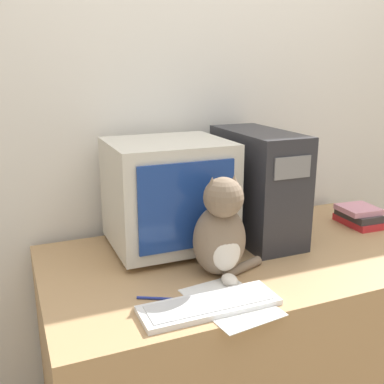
{
  "coord_description": "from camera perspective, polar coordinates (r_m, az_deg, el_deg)",
  "views": [
    {
      "loc": [
        -0.82,
        -0.99,
        1.48
      ],
      "look_at": [
        -0.21,
        0.46,
        1.04
      ],
      "focal_mm": 42.0,
      "sensor_mm": 36.0,
      "label": 1
    }
  ],
  "objects": [
    {
      "name": "book_stack",
      "position": [
        2.19,
        20.37,
        -2.86
      ],
      "size": [
        0.17,
        0.21,
        0.09
      ],
      "color": "red",
      "rests_on": "desk"
    },
    {
      "name": "pen",
      "position": [
        1.45,
        -4.31,
        -13.33
      ],
      "size": [
        0.12,
        0.07,
        0.01
      ],
      "color": "navy",
      "rests_on": "desk"
    },
    {
      "name": "crt_monitor",
      "position": [
        1.76,
        -3.03,
        -0.23
      ],
      "size": [
        0.45,
        0.4,
        0.43
      ],
      "color": "beige",
      "rests_on": "desk"
    },
    {
      "name": "keyboard",
      "position": [
        1.4,
        2.24,
        -14.15
      ],
      "size": [
        0.43,
        0.14,
        0.02
      ],
      "color": "silver",
      "rests_on": "desk"
    },
    {
      "name": "paper_sheet",
      "position": [
        1.43,
        4.88,
        -13.76
      ],
      "size": [
        0.25,
        0.32,
        0.0
      ],
      "color": "white",
      "rests_on": "desk"
    },
    {
      "name": "wall_back",
      "position": [
        2.06,
        0.81,
        9.43
      ],
      "size": [
        7.0,
        0.05,
        2.5
      ],
      "color": "silver",
      "rests_on": "ground_plane"
    },
    {
      "name": "cat",
      "position": [
        1.54,
        3.73,
        -5.09
      ],
      "size": [
        0.27,
        0.22,
        0.36
      ],
      "rotation": [
        0.0,
        0.0,
        -0.06
      ],
      "color": "#7A6651",
      "rests_on": "desk"
    },
    {
      "name": "desk",
      "position": [
        1.96,
        6.61,
        -18.29
      ],
      "size": [
        1.55,
        0.83,
        0.77
      ],
      "color": "tan",
      "rests_on": "ground_plane"
    },
    {
      "name": "computer_tower",
      "position": [
        1.89,
        8.27,
        0.89
      ],
      "size": [
        0.22,
        0.48,
        0.45
      ],
      "color": "#28282D",
      "rests_on": "desk"
    }
  ]
}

